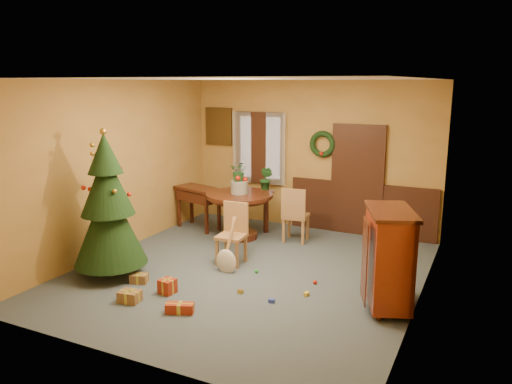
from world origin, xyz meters
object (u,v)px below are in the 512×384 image
Objects in this scene: dining_table at (240,207)px; chair_near at (233,231)px; christmas_tree at (108,208)px; writing_desk at (198,197)px; sideboard at (389,256)px.

chair_near reaches higher than dining_table.
dining_table is 2.68m from christmas_tree.
dining_table is 1.04m from writing_desk.
sideboard is (2.57, -0.60, 0.17)m from chair_near.
sideboard is (3.08, -1.79, 0.10)m from dining_table.
dining_table is 1.20× the size of writing_desk.
sideboard is at bearing 10.05° from christmas_tree.
sideboard is at bearing -30.11° from dining_table.
christmas_tree is 2.73m from writing_desk.
chair_near is 0.44× the size of christmas_tree.
writing_desk is 0.79× the size of sideboard.
writing_desk is (-0.15, 2.69, -0.42)m from christmas_tree.
dining_table is 3.56m from sideboard.
christmas_tree reaches higher than writing_desk.
dining_table is 1.30m from chair_near.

